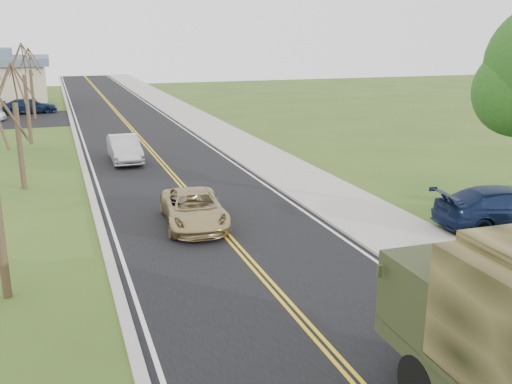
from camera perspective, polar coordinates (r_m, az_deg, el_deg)
name	(u,v)px	position (r m, az deg, el deg)	size (l,w,h in m)	color
road	(128,125)	(46.42, -12.66, 6.54)	(8.00, 120.00, 0.01)	black
curb_right	(180,122)	(47.07, -7.62, 6.97)	(0.30, 120.00, 0.12)	#9E998E
sidewalk_right	(201,121)	(47.46, -5.54, 7.09)	(3.20, 120.00, 0.10)	#9E998E
curb_left	(73,127)	(46.12, -17.81, 6.18)	(0.30, 120.00, 0.10)	#9E998E
bare_tree_b	(19,136)	(28.00, -22.65, 5.21)	(1.83, 2.14, 5.73)	#38281C
bare_tree_c	(27,101)	(39.85, -21.93, 8.43)	(2.04, 2.39, 6.42)	#38281C
bare_tree_d	(32,89)	(51.81, -21.48, 9.59)	(1.88, 2.20, 5.91)	#38281C
suv_champagne	(194,209)	(21.30, -6.25, -1.67)	(2.13, 4.63, 1.29)	tan
sedan_silver	(124,149)	(32.79, -13.02, 4.24)	(1.55, 4.44, 1.46)	#B9BABE
pickup_navy	(506,208)	(22.74, 23.72, -1.48)	(2.16, 5.31, 1.54)	#0E1936
lot_car_navy	(30,106)	(55.97, -21.69, 7.99)	(1.90, 4.67, 1.35)	#0D1A32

